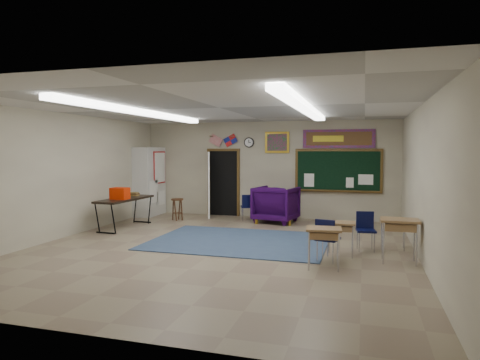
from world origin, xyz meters
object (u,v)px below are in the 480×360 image
(student_desk_front_left, at_px, (341,237))
(student_desk_front_right, at_px, (393,232))
(wingback_armchair, at_px, (276,204))
(wooden_stool, at_px, (177,209))
(folding_table, at_px, (125,212))

(student_desk_front_left, relative_size, student_desk_front_right, 1.05)
(wingback_armchair, xyz_separation_m, student_desk_front_right, (3.07, -2.64, -0.17))
(wooden_stool, bearing_deg, student_desk_front_right, -19.71)
(student_desk_front_right, distance_m, wooden_stool, 6.37)
(wingback_armchair, xyz_separation_m, folding_table, (-3.76, -2.05, -0.09))
(wingback_armchair, height_order, student_desk_front_left, wingback_armchair)
(student_desk_front_right, bearing_deg, wooden_stool, 162.09)
(student_desk_front_left, distance_m, wooden_stool, 5.82)
(folding_table, distance_m, wooden_stool, 1.77)
(student_desk_front_right, bearing_deg, wingback_armchair, 141.11)
(student_desk_front_left, height_order, student_desk_front_right, student_desk_front_left)
(student_desk_front_right, xyz_separation_m, folding_table, (-6.84, 0.60, 0.08))
(student_desk_front_left, xyz_separation_m, folding_table, (-5.79, 1.51, 0.06))
(wingback_armchair, relative_size, wooden_stool, 1.78)
(folding_table, height_order, wooden_stool, folding_table)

